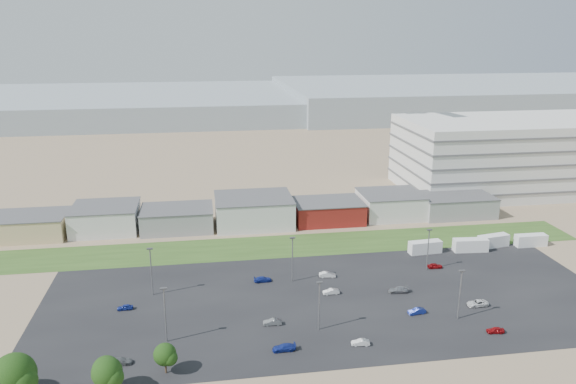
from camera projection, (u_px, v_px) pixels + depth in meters
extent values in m
plane|color=#8D745A|center=(327.00, 354.00, 98.64)|extent=(700.00, 700.00, 0.00)
cube|color=black|center=(329.00, 300.00, 118.36)|extent=(120.00, 50.00, 0.01)
cube|color=#2F4B1C|center=(284.00, 246.00, 147.98)|extent=(160.00, 16.00, 0.02)
cube|color=silver|center=(516.00, 154.00, 198.70)|extent=(80.00, 40.00, 25.00)
imported|color=silver|center=(477.00, 303.00, 115.73)|extent=(4.52, 2.25, 1.23)
imported|color=navy|center=(417.00, 311.00, 112.46)|extent=(3.76, 1.72, 1.20)
imported|color=maroon|center=(495.00, 330.00, 105.42)|extent=(3.43, 1.74, 1.12)
imported|color=navy|center=(284.00, 348.00, 99.56)|extent=(4.22, 1.75, 1.22)
imported|color=#595B5E|center=(272.00, 322.00, 108.31)|extent=(3.66, 1.44, 1.19)
imported|color=navy|center=(125.00, 307.00, 114.18)|extent=(3.20, 1.35, 1.08)
imported|color=navy|center=(263.00, 279.00, 126.87)|extent=(4.12, 1.91, 1.17)
imported|color=silver|center=(331.00, 292.00, 120.92)|extent=(3.59, 1.34, 1.17)
imported|color=maroon|center=(435.00, 266.00, 134.09)|extent=(3.59, 1.55, 1.21)
imported|color=#595B5E|center=(121.00, 361.00, 95.51)|extent=(4.05, 1.67, 1.17)
imported|color=silver|center=(327.00, 275.00, 129.21)|extent=(3.94, 1.79, 1.25)
imported|color=#A5A5AA|center=(398.00, 290.00, 121.64)|extent=(4.52, 2.19, 1.27)
imported|color=silver|center=(360.00, 342.00, 101.30)|extent=(3.45, 1.54, 1.10)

